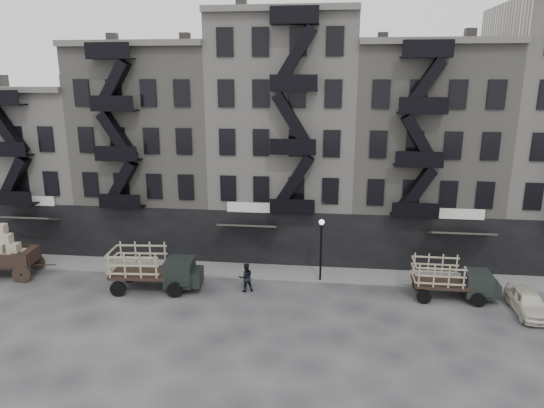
# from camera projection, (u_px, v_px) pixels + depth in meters

# --- Properties ---
(ground) EXTENTS (140.00, 140.00, 0.00)m
(ground) POSITION_uv_depth(u_px,v_px,m) (270.00, 297.00, 29.71)
(ground) COLOR #38383A
(ground) RESTS_ON ground
(sidewalk) EXTENTS (55.00, 2.50, 0.15)m
(sidewalk) POSITION_uv_depth(u_px,v_px,m) (277.00, 272.00, 33.29)
(sidewalk) COLOR slate
(sidewalk) RESTS_ON ground
(building_west) EXTENTS (10.00, 11.35, 13.20)m
(building_west) POSITION_uv_depth(u_px,v_px,m) (44.00, 165.00, 39.87)
(building_west) COLOR #A6A299
(building_west) RESTS_ON ground
(building_midwest) EXTENTS (10.00, 11.35, 16.20)m
(building_midwest) POSITION_uv_depth(u_px,v_px,m) (160.00, 149.00, 38.35)
(building_midwest) COLOR slate
(building_midwest) RESTS_ON ground
(building_center) EXTENTS (10.00, 11.35, 18.20)m
(building_center) POSITION_uv_depth(u_px,v_px,m) (285.00, 138.00, 36.96)
(building_center) COLOR #A6A299
(building_center) RESTS_ON ground
(building_mideast) EXTENTS (10.00, 11.35, 16.20)m
(building_mideast) POSITION_uv_depth(u_px,v_px,m) (419.00, 154.00, 36.09)
(building_mideast) COLOR slate
(building_mideast) RESTS_ON ground
(lamp_post) EXTENTS (0.36, 0.36, 4.28)m
(lamp_post) POSITION_uv_depth(u_px,v_px,m) (321.00, 242.00, 31.15)
(lamp_post) COLOR black
(lamp_post) RESTS_ON ground
(wagon) EXTENTS (4.47, 2.82, 3.55)m
(wagon) POSITION_uv_depth(u_px,v_px,m) (2.00, 248.00, 32.23)
(wagon) COLOR black
(wagon) RESTS_ON ground
(stake_truck_west) EXTENTS (5.75, 2.69, 2.81)m
(stake_truck_west) POSITION_uv_depth(u_px,v_px,m) (153.00, 266.00, 30.32)
(stake_truck_west) COLOR black
(stake_truck_west) RESTS_ON ground
(stake_truck_east) EXTENTS (5.00, 2.15, 2.49)m
(stake_truck_east) POSITION_uv_depth(u_px,v_px,m) (452.00, 277.00, 29.13)
(stake_truck_east) COLOR black
(stake_truck_east) RESTS_ON ground
(car_east) EXTENTS (1.66, 4.00, 1.35)m
(car_east) POSITION_uv_depth(u_px,v_px,m) (528.00, 302.00, 27.51)
(car_east) COLOR beige
(car_east) RESTS_ON ground
(pedestrian_mid) EXTENTS (1.10, 0.98, 1.86)m
(pedestrian_mid) POSITION_uv_depth(u_px,v_px,m) (246.00, 277.00, 30.24)
(pedestrian_mid) COLOR black
(pedestrian_mid) RESTS_ON ground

